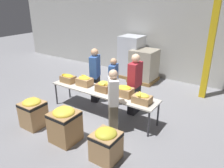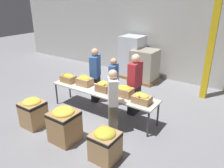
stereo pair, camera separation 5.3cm
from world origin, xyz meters
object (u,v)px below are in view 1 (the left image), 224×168
volunteer_0 (95,76)px  donation_bin_2 (106,144)px  banana_box_3 (125,91)px  banana_box_0 (68,78)px  donation_bin_0 (33,112)px  volunteer_1 (113,102)px  support_pillar (212,39)px  volunteer_3 (135,85)px  banana_box_1 (84,81)px  pallet_stack_1 (131,57)px  donation_bin_1 (65,124)px  banana_box_2 (104,86)px  volunteer_2 (113,82)px  banana_box_4 (142,98)px  pallet_stack_0 (144,66)px  sorting_table (102,92)px

volunteer_0 → donation_bin_2: volunteer_0 is taller
banana_box_3 → donation_bin_2: bearing=-72.6°
banana_box_0 → donation_bin_0: banana_box_0 is taller
volunteer_0 → volunteer_1: 1.87m
support_pillar → volunteer_3: bearing=-122.3°
volunteer_3 → volunteer_1: bearing=-0.9°
volunteer_0 → donation_bin_0: 2.24m
banana_box_1 → pallet_stack_1: bearing=93.6°
volunteer_3 → banana_box_1: bearing=-70.3°
donation_bin_1 → pallet_stack_1: 4.97m
donation_bin_2 → pallet_stack_1: bearing=113.3°
banana_box_2 → volunteer_2: volunteer_2 is taller
banana_box_2 → banana_box_3: size_ratio=0.91×
volunteer_1 → support_pillar: bearing=-62.2°
banana_box_0 → support_pillar: 4.68m
banana_box_3 → volunteer_1: 0.60m
banana_box_4 → banana_box_2: bearing=177.0°
donation_bin_1 → pallet_stack_1: (-0.91, 4.87, 0.40)m
pallet_stack_0 → support_pillar: bearing=-5.7°
support_pillar → pallet_stack_1: (-3.08, 0.45, -1.14)m
banana_box_2 → donation_bin_0: (-1.19, -1.54, -0.47)m
volunteer_3 → support_pillar: support_pillar is taller
donation_bin_1 → donation_bin_0: bearing=180.0°
banana_box_0 → volunteer_0: 0.87m
volunteer_2 → donation_bin_1: size_ratio=1.74×
banana_box_4 → pallet_stack_1: bearing=122.6°
support_pillar → volunteer_0: bearing=-142.2°
sorting_table → volunteer_2: (-0.11, 0.75, 0.05)m
banana_box_3 → banana_box_4: (0.57, -0.10, -0.02)m
pallet_stack_0 → banana_box_3: bearing=-73.6°
donation_bin_2 → pallet_stack_0: size_ratio=0.56×
banana_box_3 → banana_box_4: banana_box_3 is taller
donation_bin_1 → support_pillar: size_ratio=0.22×
volunteer_0 → donation_bin_1: (0.75, -2.15, -0.41)m
banana_box_1 → support_pillar: 4.19m
banana_box_3 → donation_bin_0: bearing=-139.5°
donation_bin_2 → pallet_stack_0: pallet_stack_0 is taller
banana_box_2 → volunteer_0: 0.99m
volunteer_2 → donation_bin_0: 2.53m
banana_box_2 → banana_box_4: banana_box_2 is taller
support_pillar → pallet_stack_1: 3.31m
volunteer_1 → pallet_stack_1: size_ratio=0.95×
support_pillar → volunteer_1: bearing=-113.0°
sorting_table → banana_box_3: size_ratio=7.55×
banana_box_3 → donation_bin_2: (0.50, -1.58, -0.50)m
volunteer_2 → donation_bin_0: (-1.04, -2.28, -0.33)m
banana_box_0 → donation_bin_1: size_ratio=0.52×
banana_box_1 → pallet_stack_1: (-0.21, 3.29, -0.02)m
sorting_table → donation_bin_0: 1.93m
banana_box_2 → pallet_stack_1: pallet_stack_1 is taller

